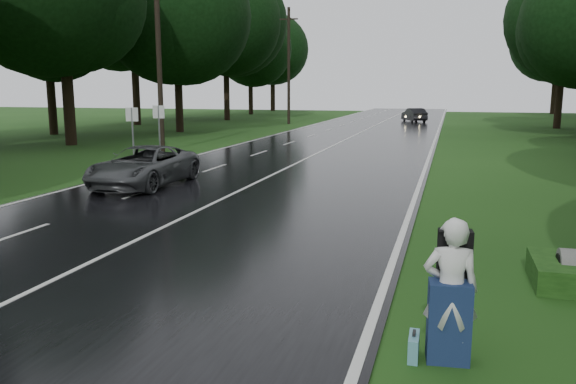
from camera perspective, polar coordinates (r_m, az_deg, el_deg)
name	(u,v)px	position (r m, az deg, el deg)	size (l,w,h in m)	color
ground	(67,276)	(11.57, -21.20, -7.80)	(160.00, 160.00, 0.00)	#204815
road	(314,155)	(29.69, 2.60, 3.68)	(12.00, 140.00, 0.04)	black
lane_center	(314,155)	(29.69, 2.60, 3.73)	(0.12, 140.00, 0.01)	silver
grey_car	(144,166)	(20.80, -14.22, 2.51)	(2.32, 5.03, 1.40)	#424446
far_car	(414,115)	(60.69, 12.49, 7.54)	(1.48, 4.23, 1.39)	black
hitchhiker	(450,295)	(7.61, 15.93, -9.91)	(0.74, 0.68, 1.90)	silver
suitcase	(414,346)	(7.84, 12.45, -14.85)	(0.13, 0.45, 0.32)	#5596A6
utility_pole_mid	(163,152)	(32.35, -12.42, 3.97)	(1.80, 0.28, 10.91)	black
utility_pole_far	(289,124)	(56.09, 0.07, 6.82)	(1.80, 0.28, 10.98)	black
road_sign_a	(134,164)	(27.27, -15.11, 2.70)	(0.62, 0.10, 2.59)	white
road_sign_b	(160,158)	(29.41, -12.63, 3.34)	(0.63, 0.10, 2.61)	white
tree_left_d	(72,145)	(37.77, -20.83, 4.42)	(10.30, 10.30, 16.10)	black
tree_left_e	(180,132)	(46.80, -10.74, 5.93)	(9.49, 9.49, 14.82)	black
tree_left_f	(227,120)	(63.23, -6.10, 7.16)	(11.63, 11.63, 18.16)	black
tree_right_f	(557,128)	(55.13, 25.26, 5.77)	(10.28, 10.28, 16.06)	black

